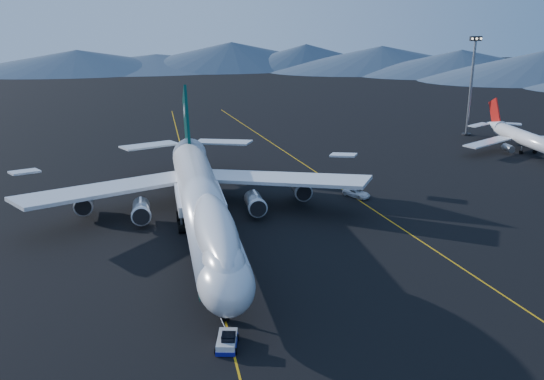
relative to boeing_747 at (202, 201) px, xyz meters
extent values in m
plane|color=black|center=(0.00, -0.03, -5.81)|extent=(500.00, 500.00, 0.00)
cube|color=orange|center=(0.00, -0.03, -5.80)|extent=(0.25, 220.00, 0.01)
cube|color=orange|center=(30.00, 9.97, -5.80)|extent=(28.08, 198.09, 0.01)
cone|color=#445569|center=(-40.81, 231.40, 0.19)|extent=(100.00, 100.00, 12.00)
cone|color=#445569|center=(36.76, 232.07, 0.19)|extent=(100.00, 100.00, 12.00)
cone|color=#445569|center=(110.33, 207.46, 0.19)|extent=(100.00, 100.00, 12.00)
cylinder|color=silver|center=(0.00, -0.03, -0.21)|extent=(6.50, 56.00, 6.50)
ellipsoid|color=silver|center=(0.00, -28.03, -0.21)|extent=(6.50, 10.40, 6.50)
ellipsoid|color=silver|center=(0.00, -18.53, 2.29)|extent=(5.13, 25.16, 5.85)
cube|color=black|center=(0.00, -30.03, 0.99)|extent=(3.60, 1.61, 1.29)
cone|color=silver|center=(0.00, 32.97, 0.59)|extent=(6.50, 12.00, 6.50)
cube|color=#03312C|center=(0.00, 0.97, -1.11)|extent=(6.24, 60.00, 1.10)
cube|color=silver|center=(0.00, 5.47, -1.31)|extent=(7.50, 13.00, 1.60)
cube|color=silver|center=(-14.50, 11.47, -0.61)|extent=(30.62, 23.28, 2.83)
cube|color=silver|center=(14.50, 11.47, -0.61)|extent=(30.62, 23.28, 2.83)
cylinder|color=slate|center=(-9.50, 7.47, -3.41)|extent=(2.90, 5.50, 2.90)
cylinder|color=slate|center=(-19.00, 13.97, -3.41)|extent=(2.90, 5.50, 2.90)
cylinder|color=slate|center=(9.50, 7.47, -3.41)|extent=(2.90, 5.50, 2.90)
cylinder|color=slate|center=(19.00, 13.97, -3.41)|extent=(2.90, 5.50, 2.90)
cube|color=#03312C|center=(0.00, 31.97, 5.59)|extent=(0.55, 14.11, 15.94)
cube|color=silver|center=(-7.50, 34.47, 0.99)|extent=(12.39, 9.47, 0.98)
cube|color=silver|center=(7.50, 34.47, 0.99)|extent=(12.39, 9.47, 0.98)
cylinder|color=black|center=(0.00, -26.53, -5.26)|extent=(0.90, 1.10, 1.10)
cube|color=silver|center=(-0.51, -31.90, -5.13)|extent=(2.84, 4.34, 1.00)
cube|color=navy|center=(-0.51, -31.90, -5.50)|extent=(2.96, 4.53, 0.45)
cube|color=black|center=(-0.51, -31.90, -4.41)|extent=(1.74, 1.74, 0.82)
cylinder|color=silver|center=(80.91, 34.79, -2.51)|extent=(3.49, 29.38, 3.49)
cone|color=silver|center=(80.91, 52.24, -2.14)|extent=(3.49, 6.43, 3.49)
cube|color=silver|center=(71.73, 39.38, -3.24)|extent=(15.42, 10.41, 0.32)
cylinder|color=slate|center=(75.86, 37.09, -4.35)|extent=(1.74, 3.21, 1.74)
cube|color=#B01410|center=(80.91, 52.69, 1.35)|extent=(0.32, 6.26, 7.40)
imported|color=white|center=(30.00, 13.81, -5.06)|extent=(4.87, 5.98, 1.51)
cylinder|color=black|center=(76.61, 58.23, -5.61)|extent=(2.41, 2.41, 0.40)
cylinder|color=slate|center=(76.61, 58.23, 6.73)|extent=(0.70, 0.70, 25.09)
cube|color=black|center=(76.61, 58.23, 19.58)|extent=(3.21, 0.80, 1.20)
camera|label=1|loc=(-7.15, -88.63, 30.33)|focal=40.00mm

